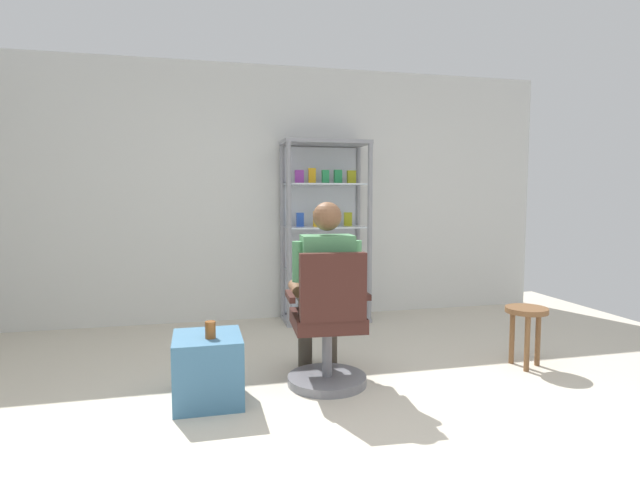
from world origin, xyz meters
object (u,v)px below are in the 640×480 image
at_px(office_chair, 329,332).
at_px(tea_glass, 210,330).
at_px(display_cabinet_main, 324,230).
at_px(storage_crate, 208,369).
at_px(wooden_stool, 526,320).
at_px(seated_shopkeeper, 324,282).

relative_size(office_chair, tea_glass, 8.97).
xyz_separation_m(display_cabinet_main, storage_crate, (-1.27, -1.97, -0.75)).
bearing_deg(storage_crate, wooden_stool, 2.46).
relative_size(office_chair, storage_crate, 2.09).
xyz_separation_m(seated_shopkeeper, tea_glass, (-0.81, -0.29, -0.22)).
bearing_deg(office_chair, storage_crate, -175.88).
height_order(office_chair, storage_crate, office_chair).
height_order(office_chair, tea_glass, office_chair).
relative_size(office_chair, seated_shopkeeper, 0.74).
distance_m(display_cabinet_main, wooden_stool, 2.27).
bearing_deg(storage_crate, office_chair, 4.12).
bearing_deg(tea_glass, storage_crate, 107.05).
relative_size(storage_crate, tea_glass, 4.30).
bearing_deg(office_chair, tea_glass, -171.31).
distance_m(office_chair, seated_shopkeeper, 0.36).
xyz_separation_m(display_cabinet_main, tea_glass, (-1.25, -2.04, -0.48)).
xyz_separation_m(seated_shopkeeper, storage_crate, (-0.83, -0.22, -0.49)).
relative_size(storage_crate, wooden_stool, 0.98).
xyz_separation_m(storage_crate, tea_glass, (0.02, -0.06, 0.27)).
height_order(office_chair, wooden_stool, office_chair).
height_order(seated_shopkeeper, wooden_stool, seated_shopkeeper).
bearing_deg(seated_shopkeeper, tea_glass, -160.66).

